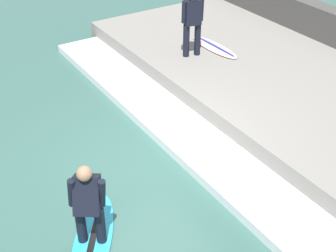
{
  "coord_description": "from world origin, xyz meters",
  "views": [
    {
      "loc": [
        -3.33,
        -5.97,
        5.34
      ],
      "look_at": [
        0.48,
        0.0,
        0.7
      ],
      "focal_mm": 50.0,
      "sensor_mm": 36.0,
      "label": 1
    }
  ],
  "objects_px": {
    "surfboard_riding": "(93,241)",
    "surfboard_waiting_near": "(214,47)",
    "surfer_waiting_near": "(192,20)",
    "surfer_riding": "(88,202)"
  },
  "relations": [
    {
      "from": "surfboard_riding",
      "to": "surfboard_waiting_near",
      "type": "height_order",
      "value": "surfboard_waiting_near"
    },
    {
      "from": "surfboard_riding",
      "to": "surfer_waiting_near",
      "type": "relative_size",
      "value": 1.29
    },
    {
      "from": "surfer_riding",
      "to": "surfboard_waiting_near",
      "type": "relative_size",
      "value": 0.82
    },
    {
      "from": "surfer_waiting_near",
      "to": "surfboard_waiting_near",
      "type": "bearing_deg",
      "value": 3.14
    },
    {
      "from": "surfer_riding",
      "to": "surfer_waiting_near",
      "type": "relative_size",
      "value": 0.88
    },
    {
      "from": "surfer_riding",
      "to": "surfboard_waiting_near",
      "type": "distance_m",
      "value": 6.45
    },
    {
      "from": "surfboard_riding",
      "to": "surfer_waiting_near",
      "type": "bearing_deg",
      "value": 40.47
    },
    {
      "from": "surfer_riding",
      "to": "surfboard_waiting_near",
      "type": "xyz_separation_m",
      "value": [
        5.18,
        3.83,
        -0.28
      ]
    },
    {
      "from": "surfer_waiting_near",
      "to": "surfboard_waiting_near",
      "type": "relative_size",
      "value": 0.94
    },
    {
      "from": "surfer_waiting_near",
      "to": "surfer_riding",
      "type": "bearing_deg",
      "value": -139.53
    }
  ]
}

